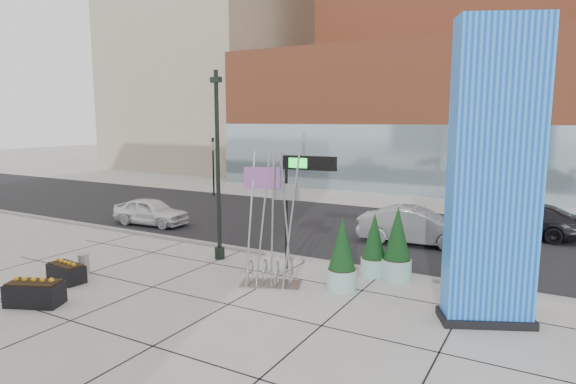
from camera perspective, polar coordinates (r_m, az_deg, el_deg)
The scene contains 20 objects.
ground at distance 15.79m, azimuth -7.89°, elevation -11.24°, with size 160.00×160.00×0.00m, color #9E9991.
street_asphalt at distance 24.19m, azimuth 6.58°, elevation -4.21°, with size 80.00×12.00×0.02m, color black.
curb_edge at distance 18.95m, azimuth -0.52°, elevation -7.58°, with size 80.00×0.30×0.12m, color gray.
tower_podium at distance 39.62m, azimuth 17.75°, elevation 8.39°, with size 34.00×10.00×11.00m, color #B05533.
tower_glass_front at distance 35.05m, azimuth 15.93°, elevation 3.59°, with size 34.00×0.60×5.00m, color #8CA5B2.
building_beige_left at distance 58.84m, azimuth -8.50°, elevation 19.89°, with size 18.00×20.00×34.00m, color gray.
blue_pylon at distance 13.30m, azimuth 23.20°, elevation 1.25°, with size 2.58×1.94×7.85m.
lamp_post at distance 18.40m, azimuth -8.28°, elevation 0.96°, with size 0.47×0.39×7.14m.
public_art_sculpture at distance 15.62m, azimuth -2.05°, elevation -6.96°, with size 2.14×1.58×4.38m.
concrete_bollard at distance 18.32m, azimuth -23.05°, elevation -7.89°, with size 0.37×0.37×0.71m, color gray.
overhead_street_sign at distance 16.53m, azimuth 1.91°, elevation 2.28°, with size 1.94×0.35×4.10m.
round_planter_east at distance 16.55m, azimuth 12.81°, elevation -6.15°, with size 1.00×1.00×2.50m.
round_planter_mid at distance 15.32m, azimuth 6.42°, elevation -7.46°, with size 0.94×0.94×2.35m.
round_planter_west at distance 16.82m, azimuth 10.16°, elevation -6.32°, with size 0.88×0.88×2.21m.
box_planter_north at distance 17.74m, azimuth -24.79°, elevation -8.58°, with size 1.41×0.82×0.74m.
box_planter_south at distance 15.99m, azimuth -27.83°, elevation -10.46°, with size 1.71×1.31×0.84m.
car_white_west at distance 25.51m, azimuth -15.93°, elevation -2.27°, with size 1.61×4.00×1.36m, color white.
car_silver_mid at distance 21.41m, azimuth 14.88°, elevation -3.97°, with size 1.68×4.81×1.58m, color #939499.
car_dark_east at distance 24.62m, azimuth 25.85°, elevation -2.99°, with size 2.15×5.28×1.53m, color black.
traffic_signal at distance 34.21m, azimuth -8.86°, elevation 3.36°, with size 0.15×0.18×4.10m.
Camera 1 is at (9.05, -11.80, 5.32)m, focal length 30.00 mm.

